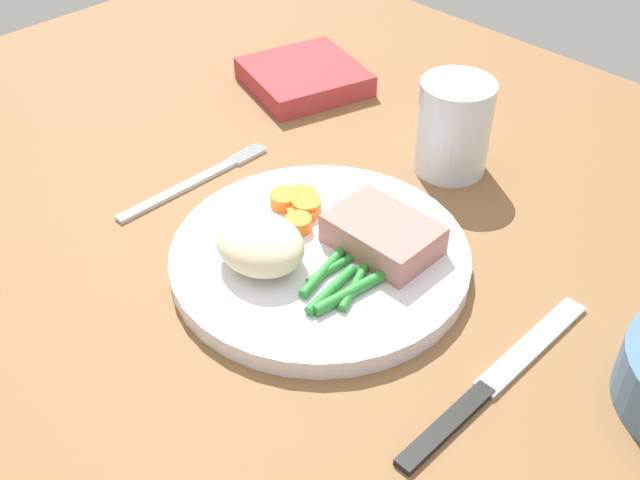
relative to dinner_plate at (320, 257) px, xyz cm
name	(u,v)px	position (x,y,z in cm)	size (l,w,h in cm)	color
dining_table	(349,270)	(1.30, 2.04, -1.80)	(120.00, 90.00, 2.00)	brown
dinner_plate	(320,257)	(0.00, 0.00, 0.00)	(24.05, 24.05, 1.60)	white
meat_portion	(383,234)	(3.25, 3.79, 2.08)	(8.46, 5.96, 2.57)	#B2756B
mashed_potatoes	(260,244)	(-2.16, -4.33, 2.67)	(7.50, 6.25, 3.73)	beige
carrot_slices	(298,207)	(-4.83, 2.18, 1.35)	(5.61, 5.11, 1.21)	orange
green_beans	(344,280)	(4.15, -1.55, 1.20)	(5.47, 8.74, 0.90)	#2D8C38
fork	(194,182)	(-16.26, -0.26, -0.60)	(1.44, 16.60, 0.40)	silver
knife	(493,382)	(17.13, -0.29, -0.60)	(1.70, 20.50, 0.64)	black
water_glass	(453,133)	(-1.32, 18.59, 2.99)	(6.84, 6.84, 8.92)	silver
napkin	(304,77)	(-22.55, 19.93, 0.38)	(11.61, 11.77, 2.35)	#B2383D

